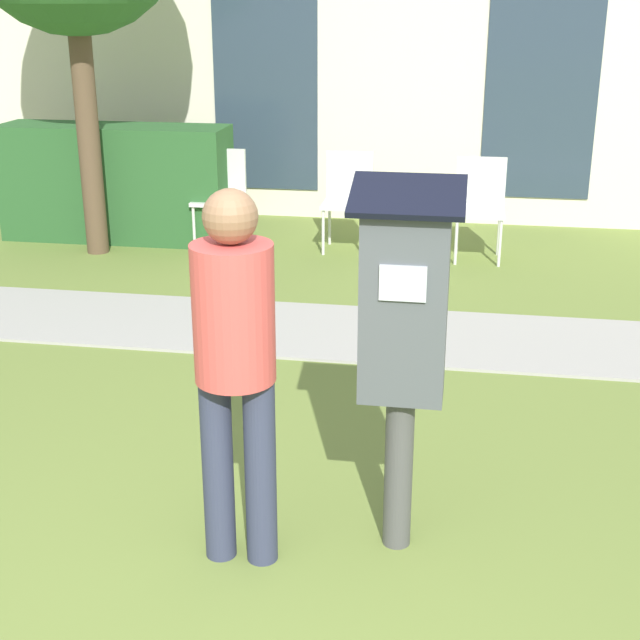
# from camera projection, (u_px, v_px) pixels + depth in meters

# --- Properties ---
(sidewalk) EXTENTS (12.00, 1.10, 0.02)m
(sidewalk) POSITION_uv_depth(u_px,v_px,m) (354.00, 333.00, 6.29)
(sidewalk) COLOR #A3A099
(sidewalk) RESTS_ON ground
(building_facade) EXTENTS (10.00, 0.26, 3.20)m
(building_facade) POSITION_uv_depth(u_px,v_px,m) (402.00, 65.00, 9.07)
(building_facade) COLOR beige
(building_facade) RESTS_ON ground
(parking_meter) EXTENTS (0.44, 0.31, 1.59)m
(parking_meter) POSITION_uv_depth(u_px,v_px,m) (403.00, 323.00, 3.54)
(parking_meter) COLOR #4C4C4C
(parking_meter) RESTS_ON ground
(person_standing) EXTENTS (0.32, 0.32, 1.58)m
(person_standing) POSITION_uv_depth(u_px,v_px,m) (235.00, 353.00, 3.47)
(person_standing) COLOR #333851
(person_standing) RESTS_ON ground
(outdoor_chair_left) EXTENTS (0.44, 0.44, 0.90)m
(outdoor_chair_left) POSITION_uv_depth(u_px,v_px,m) (221.00, 190.00, 8.42)
(outdoor_chair_left) COLOR silver
(outdoor_chair_left) RESTS_ON ground
(outdoor_chair_middle) EXTENTS (0.44, 0.44, 0.90)m
(outdoor_chair_middle) POSITION_uv_depth(u_px,v_px,m) (348.00, 193.00, 8.28)
(outdoor_chair_middle) COLOR silver
(outdoor_chair_middle) RESTS_ON ground
(outdoor_chair_right) EXTENTS (0.44, 0.44, 0.90)m
(outdoor_chair_right) POSITION_uv_depth(u_px,v_px,m) (480.00, 200.00, 7.98)
(outdoor_chair_right) COLOR silver
(outdoor_chair_right) RESTS_ON ground
(hedge_row) EXTENTS (2.21, 0.60, 1.10)m
(hedge_row) POSITION_uv_depth(u_px,v_px,m) (116.00, 183.00, 8.62)
(hedge_row) COLOR #285628
(hedge_row) RESTS_ON ground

